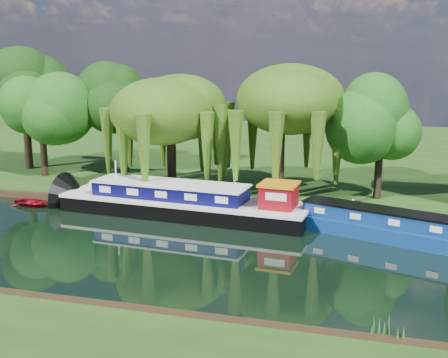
% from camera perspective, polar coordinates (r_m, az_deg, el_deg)
% --- Properties ---
extents(ground, '(120.00, 120.00, 0.00)m').
position_cam_1_polar(ground, '(31.40, -4.65, -7.23)').
color(ground, black).
extents(far_bank, '(120.00, 52.00, 0.45)m').
position_cam_1_polar(far_bank, '(63.45, 5.90, 2.90)').
color(far_bank, '#193F11').
rests_on(far_bank, ground).
extents(dutch_barge, '(17.37, 5.28, 3.61)m').
position_cam_1_polar(dutch_barge, '(37.80, -3.98, -2.43)').
color(dutch_barge, black).
rests_on(dutch_barge, ground).
extents(narrowboat, '(13.11, 6.28, 1.91)m').
position_cam_1_polar(narrowboat, '(34.50, 15.43, -4.66)').
color(narrowboat, navy).
rests_on(narrowboat, ground).
extents(red_dinghy, '(3.49, 2.89, 0.62)m').
position_cam_1_polar(red_dinghy, '(42.79, -18.88, -2.57)').
color(red_dinghy, maroon).
rests_on(red_dinghy, ground).
extents(willow_left, '(6.91, 6.91, 8.28)m').
position_cam_1_polar(willow_left, '(42.45, -5.44, 6.80)').
color(willow_left, black).
rests_on(willow_left, far_bank).
extents(willow_right, '(7.14, 7.14, 8.69)m').
position_cam_1_polar(willow_right, '(40.72, 5.78, 7.03)').
color(willow_right, black).
rests_on(willow_right, far_bank).
extents(tree_far_left, '(5.28, 5.28, 8.51)m').
position_cam_1_polar(tree_far_left, '(50.12, -18.13, 6.86)').
color(tree_far_left, black).
rests_on(tree_far_left, far_bank).
extents(tree_far_back, '(5.88, 5.88, 9.89)m').
position_cam_1_polar(tree_far_back, '(53.98, -19.64, 8.23)').
color(tree_far_back, black).
rests_on(tree_far_back, far_bank).
extents(tree_far_mid, '(5.40, 5.40, 8.84)m').
position_cam_1_polar(tree_far_mid, '(50.41, -10.24, 7.60)').
color(tree_far_mid, black).
rests_on(tree_far_mid, far_bank).
extents(tree_far_right, '(4.71, 4.71, 7.71)m').
position_cam_1_polar(tree_far_right, '(41.33, 15.67, 5.27)').
color(tree_far_right, black).
rests_on(tree_far_right, far_bank).
extents(lamppost, '(0.36, 0.36, 2.56)m').
position_cam_1_polar(lamppost, '(40.31, 1.06, 0.75)').
color(lamppost, silver).
rests_on(lamppost, far_bank).
extents(mooring_posts, '(19.16, 0.16, 1.00)m').
position_cam_1_polar(mooring_posts, '(38.92, -1.14, -1.89)').
color(mooring_posts, silver).
rests_on(mooring_posts, far_bank).
extents(reeds_near, '(33.70, 1.50, 1.10)m').
position_cam_1_polar(reeds_near, '(22.75, 5.43, -13.60)').
color(reeds_near, '#295617').
rests_on(reeds_near, ground).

